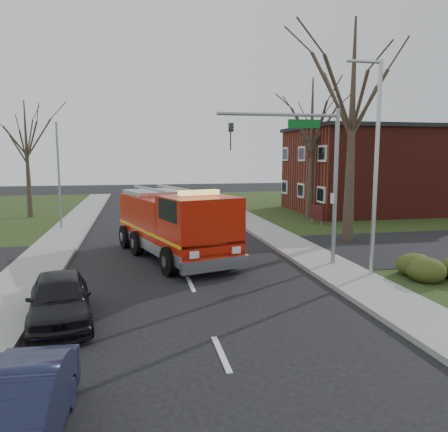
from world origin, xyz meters
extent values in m
plane|color=black|center=(0.00, 0.00, 0.00)|extent=(120.00, 120.00, 0.00)
cube|color=gray|center=(6.20, 0.00, 0.07)|extent=(2.40, 80.00, 0.15)
cube|color=gray|center=(-6.20, 0.00, 0.07)|extent=(2.40, 80.00, 0.15)
cube|color=maroon|center=(19.00, 18.00, 3.50)|extent=(15.00, 10.00, 7.00)
cube|color=black|center=(19.00, 18.00, 7.10)|extent=(15.40, 10.40, 0.30)
cube|color=silver|center=(11.45, 18.00, 2.00)|extent=(0.12, 1.40, 1.20)
cube|color=#441010|center=(10.50, 12.50, 0.90)|extent=(0.12, 2.00, 1.00)
cylinder|color=gray|center=(10.50, 11.70, 0.45)|extent=(0.08, 0.08, 0.90)
cylinder|color=gray|center=(10.50, 13.30, 0.45)|extent=(0.08, 0.08, 0.90)
ellipsoid|color=#313E16|center=(9.00, -1.00, 0.58)|extent=(2.80, 2.00, 0.90)
cone|color=#382921|center=(9.50, 6.00, 6.00)|extent=(0.64, 0.64, 12.00)
cone|color=#382921|center=(11.00, 15.00, 5.25)|extent=(0.56, 0.56, 10.50)
cone|color=#382921|center=(-10.00, 20.00, 4.50)|extent=(0.44, 0.44, 9.00)
cylinder|color=gray|center=(6.50, 1.50, 3.40)|extent=(0.18, 0.18, 6.80)
cylinder|color=gray|center=(3.90, 1.50, 6.50)|extent=(5.20, 0.14, 0.14)
cube|color=#0C591E|center=(5.00, 1.50, 6.15)|extent=(1.40, 0.06, 0.35)
imported|color=black|center=(1.90, 1.50, 6.15)|extent=(0.22, 0.18, 1.10)
cylinder|color=#B7BABF|center=(7.20, -0.50, 4.20)|extent=(0.16, 0.16, 8.40)
cylinder|color=#B7BABF|center=(6.50, -0.50, 8.30)|extent=(1.40, 0.12, 0.12)
cylinder|color=gray|center=(-6.80, 14.00, 3.50)|extent=(0.14, 0.14, 7.00)
cube|color=#B31608|center=(-0.60, 5.84, 1.69)|extent=(4.37, 6.24, 2.29)
cube|color=#B31608|center=(0.62, 1.89, 1.85)|extent=(3.54, 3.54, 2.61)
cube|color=#B7BABF|center=(-0.22, 4.59, 0.76)|extent=(5.22, 8.95, 0.49)
cube|color=#E5B20C|center=(-0.22, 4.59, 1.36)|extent=(5.23, 8.96, 0.13)
cube|color=black|center=(0.97, 0.74, 2.67)|extent=(2.45, 0.85, 0.93)
cube|color=#E5D866|center=(0.62, 1.89, 3.32)|extent=(1.78, 0.88, 0.20)
cylinder|color=black|center=(-0.70, 1.37, 0.60)|extent=(0.72, 1.26, 1.20)
cylinder|color=black|center=(2.00, 2.20, 0.60)|extent=(0.72, 1.26, 1.20)
cylinder|color=black|center=(-2.53, 7.30, 0.60)|extent=(0.72, 1.26, 1.20)
cylinder|color=black|center=(0.17, 8.13, 0.60)|extent=(0.72, 1.26, 1.20)
imported|color=black|center=(-4.20, -3.05, 0.73)|extent=(2.35, 4.48, 1.45)
imported|color=#181B34|center=(-3.99, -8.89, 0.67)|extent=(1.63, 4.15, 1.35)
camera|label=1|loc=(-1.96, -15.95, 4.82)|focal=35.00mm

